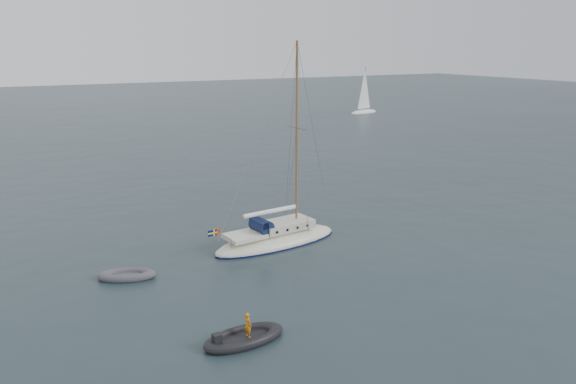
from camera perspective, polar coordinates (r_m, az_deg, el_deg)
ground at (r=32.74m, az=3.28°, el=-5.56°), size 300.00×300.00×0.00m
sailboat at (r=32.85m, az=-1.17°, el=-3.77°), size 8.51×2.55×12.12m
dinghy at (r=29.49m, az=-16.07°, el=-8.12°), size 2.89×1.31×0.41m
rib at (r=22.86m, az=-4.53°, el=-14.50°), size 3.44×1.56×1.22m
distant_yacht_b at (r=97.84m, az=7.76°, el=10.02°), size 6.20×3.31×8.21m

